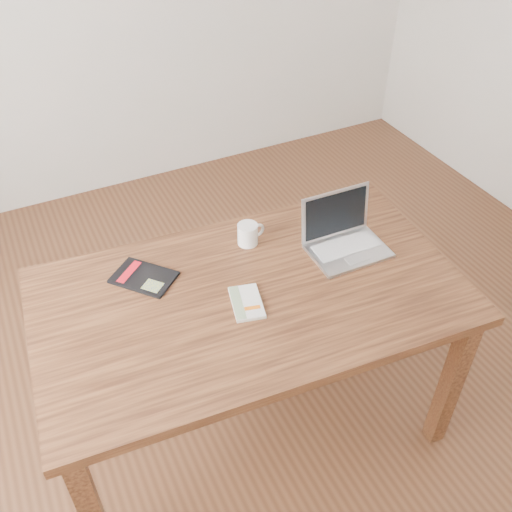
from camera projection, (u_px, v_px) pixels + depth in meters
name	position (u px, v px, depth m)	size (l,w,h in m)	color
room	(269.00, 120.00, 1.65)	(4.04, 4.04, 2.70)	#52301C
desk	(251.00, 310.00, 2.03)	(1.54, 0.96, 0.75)	#4E2B17
white_guidebook	(247.00, 303.00, 1.92)	(0.14, 0.18, 0.01)	silver
black_guidebook	(144.00, 277.00, 2.02)	(0.25, 0.25, 0.01)	black
laptop	(344.00, 237.00, 2.13)	(0.29, 0.23, 0.20)	silver
coffee_mug	(248.00, 234.00, 2.15)	(0.11, 0.08, 0.08)	white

